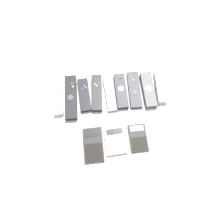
% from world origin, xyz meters
% --- Properties ---
extents(ground_plane, '(3.00, 3.00, 0.00)m').
position_xyz_m(ground_plane, '(0.00, 0.00, 0.00)').
color(ground_plane, beige).
extents(remote_0, '(0.04, 0.17, 0.03)m').
position_xyz_m(remote_0, '(-0.24, 0.13, 0.01)').
color(remote_0, white).
rests_on(remote_0, ground_plane).
extents(remote_1, '(0.06, 0.22, 0.03)m').
position_xyz_m(remote_1, '(-0.18, 0.13, 0.01)').
color(remote_1, black).
rests_on(remote_1, ground_plane).
extents(remote_2, '(0.05, 0.17, 0.02)m').
position_xyz_m(remote_2, '(-0.12, 0.14, 0.01)').
color(remote_2, black).
rests_on(remote_2, ground_plane).
extents(remote_3, '(0.06, 0.18, 0.03)m').
position_xyz_m(remote_3, '(-0.06, 0.14, 0.01)').
color(remote_3, black).
rests_on(remote_3, ground_plane).
extents(remote_4, '(0.05, 0.18, 0.02)m').
position_xyz_m(remote_4, '(-0.00, 0.13, 0.01)').
color(remote_4, gray).
rests_on(remote_4, ground_plane).
extents(remote_5, '(0.05, 0.17, 0.02)m').
position_xyz_m(remote_5, '(0.05, 0.14, 0.01)').
color(remote_5, black).
rests_on(remote_5, ground_plane).
extents(remote_6, '(0.06, 0.19, 0.02)m').
position_xyz_m(remote_6, '(0.12, 0.14, 0.01)').
color(remote_6, black).
rests_on(remote_6, ground_plane).
extents(remote_7, '(0.05, 0.18, 0.03)m').
position_xyz_m(remote_7, '(0.18, 0.13, 0.01)').
color(remote_7, '#333338').
rests_on(remote_7, ground_plane).
extents(remote_8, '(0.05, 0.16, 0.03)m').
position_xyz_m(remote_8, '(0.24, 0.13, 0.01)').
color(remote_8, silver).
rests_on(remote_8, ground_plane).
extents(calculator_0, '(0.08, 0.15, 0.02)m').
position_xyz_m(calculator_0, '(-0.10, -0.10, 0.01)').
color(calculator_0, black).
rests_on(calculator_0, ground_plane).
extents(calculator_1, '(0.09, 0.12, 0.02)m').
position_xyz_m(calculator_1, '(0.00, -0.10, 0.01)').
color(calculator_1, '#B2B2B7').
rests_on(calculator_1, ground_plane).
extents(calculator_2, '(0.08, 0.12, 0.01)m').
position_xyz_m(calculator_2, '(0.10, -0.09, 0.01)').
color(calculator_2, black).
rests_on(calculator_2, ground_plane).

